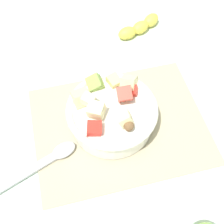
# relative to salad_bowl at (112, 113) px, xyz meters

# --- Properties ---
(ground_plane) EXTENTS (2.40, 2.40, 0.00)m
(ground_plane) POSITION_rel_salad_bowl_xyz_m (-0.02, 0.01, -0.05)
(ground_plane) COLOR silver
(placemat) EXTENTS (0.41, 0.31, 0.01)m
(placemat) POSITION_rel_salad_bowl_xyz_m (-0.02, 0.01, -0.04)
(placemat) COLOR tan
(placemat) RESTS_ON ground_plane
(salad_bowl) EXTENTS (0.21, 0.21, 0.11)m
(salad_bowl) POSITION_rel_salad_bowl_xyz_m (0.00, 0.00, 0.00)
(salad_bowl) COLOR white
(salad_bowl) RESTS_ON placemat
(serving_spoon) EXTENTS (0.21, 0.10, 0.01)m
(serving_spoon) POSITION_rel_salad_bowl_xyz_m (0.17, 0.06, -0.03)
(serving_spoon) COLOR #B7B7BC
(serving_spoon) RESTS_ON placemat
(banana_whole) EXTENTS (0.15, 0.09, 0.04)m
(banana_whole) POSITION_rel_salad_bowl_xyz_m (-0.16, -0.29, -0.03)
(banana_whole) COLOR yellow
(banana_whole) RESTS_ON ground_plane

